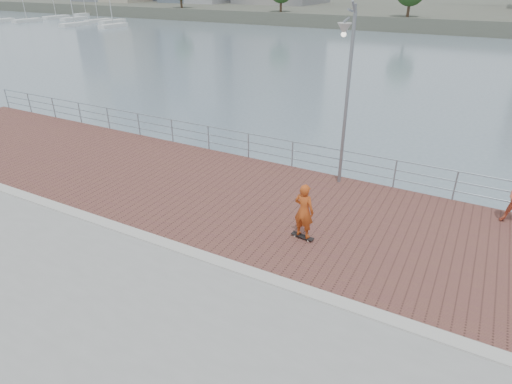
% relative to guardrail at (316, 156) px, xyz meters
% --- Properties ---
extents(water, '(400.00, 400.00, 0.00)m').
position_rel_guardrail_xyz_m(water, '(-0.00, -7.00, -2.69)').
color(water, slate).
rests_on(water, ground).
extents(brick_lane, '(40.00, 6.80, 0.02)m').
position_rel_guardrail_xyz_m(brick_lane, '(-0.00, -3.40, -0.68)').
color(brick_lane, brown).
rests_on(brick_lane, seawall).
extents(curb, '(40.00, 0.40, 0.06)m').
position_rel_guardrail_xyz_m(curb, '(-0.00, -7.00, -0.66)').
color(curb, '#B7B5AD').
rests_on(curb, seawall).
extents(far_shore, '(320.00, 95.00, 2.50)m').
position_rel_guardrail_xyz_m(far_shore, '(-0.00, 115.50, -1.44)').
color(far_shore, '#4C5142').
rests_on(far_shore, ground).
extents(guardrail, '(39.06, 0.06, 1.13)m').
position_rel_guardrail_xyz_m(guardrail, '(0.00, 0.00, 0.00)').
color(guardrail, '#8C9EA8').
rests_on(guardrail, brick_lane).
extents(street_lamp, '(0.44, 1.29, 6.08)m').
position_rel_guardrail_xyz_m(street_lamp, '(1.16, -0.94, 3.63)').
color(street_lamp, gray).
rests_on(street_lamp, brick_lane).
extents(skateboard, '(0.73, 0.27, 0.08)m').
position_rel_guardrail_xyz_m(skateboard, '(1.48, -4.80, -0.61)').
color(skateboard, black).
rests_on(skateboard, brick_lane).
extents(skateboarder, '(0.67, 0.48, 1.70)m').
position_rel_guardrail_xyz_m(skateboarder, '(1.48, -4.80, 0.26)').
color(skateboarder, '#B24517').
rests_on(skateboarder, skateboard).
extents(marina, '(31.51, 27.66, 9.75)m').
position_rel_guardrail_xyz_m(marina, '(-78.95, 54.59, -2.25)').
color(marina, silver).
rests_on(marina, water).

